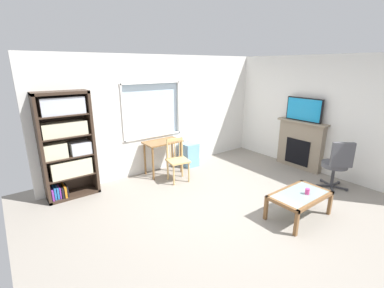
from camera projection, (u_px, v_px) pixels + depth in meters
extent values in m
cube|color=gray|center=(228.00, 205.00, 4.71)|extent=(6.41, 5.55, 0.02)
cube|color=silver|center=(162.00, 151.00, 6.34)|extent=(5.41, 0.12, 0.80)
cube|color=silver|center=(159.00, 68.00, 5.79)|extent=(5.41, 0.12, 0.57)
cube|color=silver|center=(76.00, 118.00, 5.00)|extent=(1.77, 0.12, 1.22)
cube|color=silver|center=(213.00, 103.00, 6.96)|extent=(2.25, 0.12, 1.22)
cube|color=silver|center=(151.00, 110.00, 5.92)|extent=(1.39, 0.02, 1.22)
cube|color=white|center=(153.00, 136.00, 6.03)|extent=(1.45, 0.06, 0.03)
cube|color=white|center=(151.00, 83.00, 5.69)|extent=(1.45, 0.06, 0.03)
cube|color=white|center=(122.00, 114.00, 5.46)|extent=(0.03, 0.06, 1.22)
cube|color=white|center=(178.00, 107.00, 6.26)|extent=(0.03, 0.06, 1.22)
cube|color=silver|center=(320.00, 115.00, 5.93)|extent=(0.12, 4.75, 2.59)
cube|color=#38281E|center=(41.00, 150.00, 4.53)|extent=(0.05, 0.38, 1.95)
cube|color=#38281E|center=(91.00, 142.00, 5.02)|extent=(0.05, 0.38, 1.95)
cube|color=#38281E|center=(60.00, 93.00, 4.51)|extent=(0.90, 0.38, 0.05)
cube|color=#38281E|center=(74.00, 194.00, 5.05)|extent=(0.90, 0.38, 0.05)
cube|color=#38281E|center=(65.00, 144.00, 4.92)|extent=(0.90, 0.02, 1.95)
cube|color=#38281E|center=(71.00, 175.00, 4.94)|extent=(0.85, 0.36, 0.02)
cube|color=#38281E|center=(69.00, 156.00, 4.83)|extent=(0.85, 0.36, 0.02)
cube|color=#38281E|center=(66.00, 136.00, 4.72)|extent=(0.85, 0.36, 0.02)
cube|color=#38281E|center=(63.00, 115.00, 4.61)|extent=(0.85, 0.36, 0.02)
cube|color=beige|center=(71.00, 167.00, 4.89)|extent=(0.69, 0.32, 0.31)
cube|color=beige|center=(55.00, 151.00, 4.66)|extent=(0.38, 0.28, 0.27)
cube|color=silver|center=(80.00, 148.00, 4.91)|extent=(0.35, 0.29, 0.22)
cube|color=beige|center=(64.00, 129.00, 4.67)|extent=(0.73, 0.30, 0.24)
cube|color=silver|center=(62.00, 106.00, 4.56)|extent=(0.70, 0.28, 0.30)
cube|color=purple|center=(52.00, 194.00, 4.78)|extent=(0.03, 0.26, 0.20)
cube|color=#286BB2|center=(54.00, 192.00, 4.81)|extent=(0.03, 0.23, 0.22)
cube|color=#286BB2|center=(57.00, 192.00, 4.83)|extent=(0.03, 0.23, 0.21)
cube|color=purple|center=(59.00, 191.00, 4.85)|extent=(0.02, 0.24, 0.21)
cube|color=black|center=(62.00, 191.00, 4.88)|extent=(0.03, 0.27, 0.19)
cube|color=orange|center=(64.00, 190.00, 4.90)|extent=(0.03, 0.30, 0.20)
cube|color=black|center=(67.00, 190.00, 4.93)|extent=(0.02, 0.25, 0.19)
cube|color=brown|center=(163.00, 142.00, 5.87)|extent=(0.82, 0.47, 0.03)
cylinder|color=brown|center=(153.00, 164.00, 5.63)|extent=(0.04, 0.04, 0.73)
cylinder|color=brown|center=(181.00, 157.00, 6.04)|extent=(0.04, 0.04, 0.73)
cylinder|color=brown|center=(145.00, 159.00, 5.91)|extent=(0.04, 0.04, 0.73)
cylinder|color=brown|center=(172.00, 153.00, 6.33)|extent=(0.04, 0.04, 0.73)
cube|color=tan|center=(178.00, 161.00, 5.55)|extent=(0.48, 0.46, 0.04)
cylinder|color=tan|center=(174.00, 175.00, 5.41)|extent=(0.04, 0.04, 0.43)
cylinder|color=tan|center=(189.00, 172.00, 5.55)|extent=(0.04, 0.04, 0.43)
cylinder|color=tan|center=(168.00, 170.00, 5.68)|extent=(0.04, 0.04, 0.43)
cylinder|color=tan|center=(182.00, 167.00, 5.83)|extent=(0.04, 0.04, 0.43)
cylinder|color=tan|center=(167.00, 150.00, 5.55)|extent=(0.04, 0.04, 0.45)
cylinder|color=tan|center=(182.00, 147.00, 5.70)|extent=(0.04, 0.04, 0.45)
cube|color=tan|center=(175.00, 140.00, 5.57)|extent=(0.36, 0.10, 0.06)
cylinder|color=tan|center=(170.00, 151.00, 5.58)|extent=(0.02, 0.02, 0.35)
cylinder|color=tan|center=(175.00, 150.00, 5.63)|extent=(0.02, 0.02, 0.35)
cylinder|color=tan|center=(179.00, 149.00, 5.68)|extent=(0.02, 0.02, 0.35)
cube|color=#72ADDB|center=(189.00, 154.00, 6.47)|extent=(0.35, 0.40, 0.56)
cube|color=gray|center=(300.00, 145.00, 6.28)|extent=(0.18, 1.08, 1.09)
cube|color=black|center=(297.00, 152.00, 6.27)|extent=(0.03, 0.59, 0.60)
cube|color=gray|center=(303.00, 122.00, 6.11)|extent=(0.26, 1.18, 0.04)
cube|color=black|center=(304.00, 110.00, 6.03)|extent=(0.05, 0.86, 0.53)
cube|color=#198CCC|center=(303.00, 110.00, 6.01)|extent=(0.01, 0.81, 0.48)
cylinder|color=#4C4C51|center=(335.00, 165.00, 5.24)|extent=(0.48, 0.48, 0.09)
cube|color=#4C4C51|center=(342.00, 155.00, 4.95)|extent=(0.36, 0.31, 0.48)
cylinder|color=#38383D|center=(333.00, 176.00, 5.31)|extent=(0.06, 0.06, 0.42)
cube|color=#38383D|center=(324.00, 186.00, 5.38)|extent=(0.24, 0.20, 0.03)
cylinder|color=#38383D|center=(317.00, 186.00, 5.38)|extent=(0.05, 0.05, 0.05)
cube|color=#38383D|center=(332.00, 189.00, 5.25)|extent=(0.25, 0.18, 0.03)
cylinder|color=#38383D|center=(333.00, 192.00, 5.12)|extent=(0.05, 0.05, 0.05)
cube|color=#38383D|center=(339.00, 188.00, 5.29)|extent=(0.11, 0.28, 0.03)
cylinder|color=#38383D|center=(347.00, 190.00, 5.21)|extent=(0.05, 0.05, 0.05)
cube|color=#38383D|center=(335.00, 184.00, 5.45)|extent=(0.28, 0.05, 0.03)
cylinder|color=#38383D|center=(339.00, 183.00, 5.52)|extent=(0.05, 0.05, 0.05)
cube|color=#38383D|center=(326.00, 183.00, 5.50)|extent=(0.13, 0.27, 0.03)
cylinder|color=#38383D|center=(321.00, 180.00, 5.63)|extent=(0.05, 0.05, 0.05)
cube|color=#8C9E99|center=(300.00, 194.00, 4.22)|extent=(0.91, 0.48, 0.02)
cube|color=brown|center=(316.00, 202.00, 4.02)|extent=(1.01, 0.05, 0.05)
cube|color=brown|center=(285.00, 189.00, 4.43)|extent=(1.01, 0.05, 0.05)
cube|color=brown|center=(282.00, 204.00, 3.95)|extent=(0.05, 0.58, 0.05)
cube|color=brown|center=(316.00, 187.00, 4.50)|extent=(0.05, 0.58, 0.05)
cube|color=brown|center=(296.00, 225.00, 3.80)|extent=(0.05, 0.05, 0.36)
cube|color=brown|center=(330.00, 204.00, 4.36)|extent=(0.05, 0.05, 0.36)
cube|color=brown|center=(266.00, 209.00, 4.21)|extent=(0.05, 0.05, 0.36)
cube|color=brown|center=(300.00, 192.00, 4.77)|extent=(0.05, 0.05, 0.36)
cylinder|color=#DB3D84|center=(307.00, 191.00, 4.20)|extent=(0.07, 0.07, 0.09)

